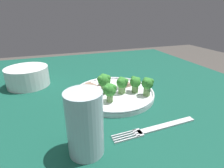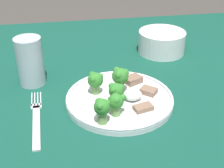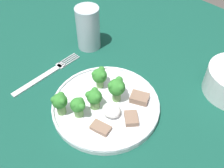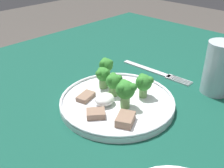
{
  "view_description": "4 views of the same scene",
  "coord_description": "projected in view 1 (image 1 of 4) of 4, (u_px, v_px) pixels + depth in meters",
  "views": [
    {
      "loc": [
        -0.44,
        0.12,
        0.97
      ],
      "look_at": [
        -0.0,
        -0.03,
        0.78
      ],
      "focal_mm": 28.0,
      "sensor_mm": 36.0,
      "label": 1
    },
    {
      "loc": [
        -0.1,
        -0.63,
        1.13
      ],
      "look_at": [
        0.0,
        -0.04,
        0.78
      ],
      "focal_mm": 50.0,
      "sensor_mm": 36.0,
      "label": 2
    },
    {
      "loc": [
        0.3,
        -0.3,
        1.2
      ],
      "look_at": [
        0.01,
        -0.02,
        0.78
      ],
      "focal_mm": 42.0,
      "sensor_mm": 36.0,
      "label": 3
    },
    {
      "loc": [
        0.37,
        0.28,
        1.04
      ],
      "look_at": [
        0.03,
        -0.05,
        0.78
      ],
      "focal_mm": 42.0,
      "sensor_mm": 36.0,
      "label": 4
    }
  ],
  "objects": [
    {
      "name": "drinking_glass",
      "position": [
        85.0,
        127.0,
        0.31
      ],
      "size": [
        0.07,
        0.07,
        0.12
      ],
      "color": "#B2C1CC",
      "rests_on": "table"
    },
    {
      "name": "broccoli_floret_near_rim_left",
      "position": [
        104.0,
        81.0,
        0.52
      ],
      "size": [
        0.04,
        0.04,
        0.06
      ],
      "color": "#709E56",
      "rests_on": "dinner_plate"
    },
    {
      "name": "broccoli_floret_back_left",
      "position": [
        110.0,
        90.0,
        0.47
      ],
      "size": [
        0.04,
        0.04,
        0.05
      ],
      "color": "#709E56",
      "rests_on": "dinner_plate"
    },
    {
      "name": "cream_bowl",
      "position": [
        28.0,
        77.0,
        0.61
      ],
      "size": [
        0.14,
        0.14,
        0.07
      ],
      "color": "white",
      "rests_on": "table"
    },
    {
      "name": "broccoli_floret_center_back",
      "position": [
        147.0,
        84.0,
        0.5
      ],
      "size": [
        0.03,
        0.03,
        0.06
      ],
      "color": "#709E56",
      "rests_on": "dinner_plate"
    },
    {
      "name": "meat_slice_rear_slice",
      "position": [
        125.0,
        84.0,
        0.59
      ],
      "size": [
        0.05,
        0.03,
        0.01
      ],
      "color": "#846651",
      "rests_on": "dinner_plate"
    },
    {
      "name": "sauce_dollop",
      "position": [
        114.0,
        85.0,
        0.56
      ],
      "size": [
        0.04,
        0.04,
        0.02
      ],
      "color": "white",
      "rests_on": "dinner_plate"
    },
    {
      "name": "meat_slice_front_slice",
      "position": [
        104.0,
        83.0,
        0.59
      ],
      "size": [
        0.05,
        0.04,
        0.01
      ],
      "color": "#846651",
      "rests_on": "dinner_plate"
    },
    {
      "name": "meat_slice_middle_slice",
      "position": [
        90.0,
        87.0,
        0.55
      ],
      "size": [
        0.05,
        0.05,
        0.02
      ],
      "color": "#846651",
      "rests_on": "dinner_plate"
    },
    {
      "name": "fork",
      "position": [
        156.0,
        128.0,
        0.39
      ],
      "size": [
        0.03,
        0.21,
        0.0
      ],
      "color": "silver",
      "rests_on": "table"
    },
    {
      "name": "table",
      "position": [
        103.0,
        126.0,
        0.54
      ],
      "size": [
        1.23,
        1.1,
        0.73
      ],
      "color": "#114738",
      "rests_on": "ground_plane"
    },
    {
      "name": "broccoli_floret_center_left",
      "position": [
        122.0,
        83.0,
        0.52
      ],
      "size": [
        0.03,
        0.03,
        0.05
      ],
      "color": "#709E56",
      "rests_on": "dinner_plate"
    },
    {
      "name": "broccoli_floret_front_left",
      "position": [
        135.0,
        82.0,
        0.53
      ],
      "size": [
        0.03,
        0.03,
        0.05
      ],
      "color": "#709E56",
      "rests_on": "dinner_plate"
    },
    {
      "name": "dinner_plate",
      "position": [
        114.0,
        93.0,
        0.54
      ],
      "size": [
        0.25,
        0.25,
        0.02
      ],
      "color": "white",
      "rests_on": "table"
    }
  ]
}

